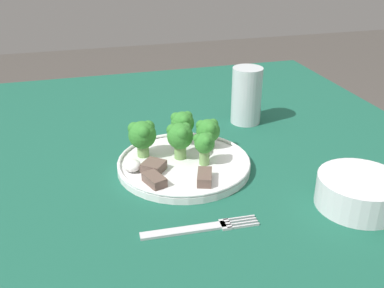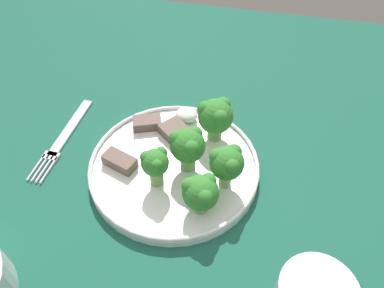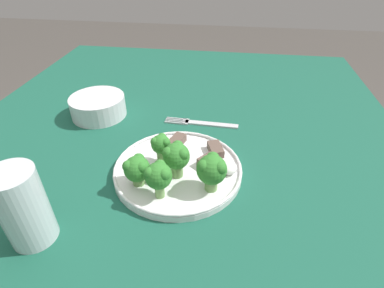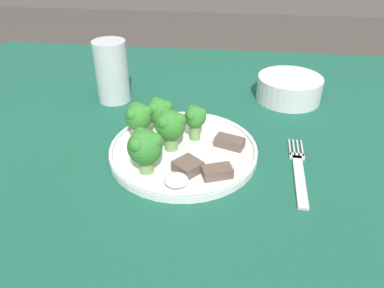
% 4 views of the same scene
% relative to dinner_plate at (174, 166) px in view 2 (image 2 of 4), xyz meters
% --- Properties ---
extents(table, '(1.32, 1.01, 0.73)m').
position_rel_dinner_plate_xyz_m(table, '(0.05, 0.02, -0.10)').
color(table, '#195642').
rests_on(table, ground_plane).
extents(dinner_plate, '(0.24, 0.24, 0.02)m').
position_rel_dinner_plate_xyz_m(dinner_plate, '(0.00, 0.00, 0.00)').
color(dinner_plate, white).
rests_on(dinner_plate, table).
extents(fork, '(0.03, 0.18, 0.00)m').
position_rel_dinner_plate_xyz_m(fork, '(0.18, -0.02, -0.01)').
color(fork, silver).
rests_on(fork, table).
extents(broccoli_floret_near_rim_left, '(0.05, 0.05, 0.07)m').
position_rel_dinner_plate_xyz_m(broccoli_floret_near_rim_left, '(-0.02, -0.00, 0.05)').
color(broccoli_floret_near_rim_left, '#709E56').
rests_on(broccoli_floret_near_rim_left, dinner_plate).
extents(broccoli_floret_center_left, '(0.05, 0.05, 0.07)m').
position_rel_dinner_plate_xyz_m(broccoli_floret_center_left, '(-0.05, -0.07, 0.05)').
color(broccoli_floret_center_left, '#709E56').
rests_on(broccoli_floret_center_left, dinner_plate).
extents(broccoli_floret_back_left, '(0.04, 0.04, 0.06)m').
position_rel_dinner_plate_xyz_m(broccoli_floret_back_left, '(0.01, 0.03, 0.04)').
color(broccoli_floret_back_left, '#709E56').
rests_on(broccoli_floret_back_left, dinner_plate).
extents(broccoli_floret_front_left, '(0.05, 0.05, 0.06)m').
position_rel_dinner_plate_xyz_m(broccoli_floret_front_left, '(-0.05, 0.06, 0.04)').
color(broccoli_floret_front_left, '#709E56').
rests_on(broccoli_floret_front_left, dinner_plate).
extents(broccoli_floret_center_back, '(0.05, 0.04, 0.07)m').
position_rel_dinner_plate_xyz_m(broccoli_floret_center_back, '(-0.07, 0.02, 0.05)').
color(broccoli_floret_center_back, '#709E56').
rests_on(broccoli_floret_center_back, dinner_plate).
extents(meat_slice_front_slice, '(0.05, 0.04, 0.02)m').
position_rel_dinner_plate_xyz_m(meat_slice_front_slice, '(0.07, 0.02, 0.01)').
color(meat_slice_front_slice, brown).
rests_on(meat_slice_front_slice, dinner_plate).
extents(meat_slice_middle_slice, '(0.05, 0.05, 0.02)m').
position_rel_dinner_plate_xyz_m(meat_slice_middle_slice, '(0.01, -0.06, 0.01)').
color(meat_slice_middle_slice, brown).
rests_on(meat_slice_middle_slice, dinner_plate).
extents(meat_slice_rear_slice, '(0.05, 0.04, 0.02)m').
position_rel_dinner_plate_xyz_m(meat_slice_rear_slice, '(0.06, -0.07, 0.01)').
color(meat_slice_rear_slice, brown).
rests_on(meat_slice_rear_slice, dinner_plate).
extents(sauce_dollop, '(0.03, 0.03, 0.02)m').
position_rel_dinner_plate_xyz_m(sauce_dollop, '(0.00, -0.09, 0.01)').
color(sauce_dollop, white).
rests_on(sauce_dollop, dinner_plate).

